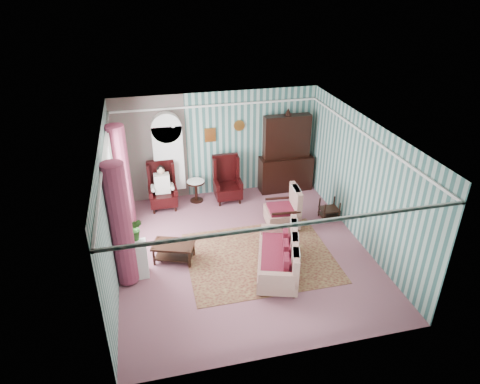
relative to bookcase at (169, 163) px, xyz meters
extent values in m
plane|color=#8B5158|center=(1.35, -2.84, -1.12)|extent=(6.00, 6.00, 0.00)
cube|color=#37645E|center=(1.35, 0.16, 0.33)|extent=(5.50, 0.02, 2.90)
cube|color=#37645E|center=(1.35, -5.84, 0.33)|extent=(5.50, 0.02, 2.90)
cube|color=#37645E|center=(-1.40, -2.84, 0.33)|extent=(0.02, 6.00, 2.90)
cube|color=#37645E|center=(4.10, -2.84, 0.33)|extent=(0.02, 6.00, 2.90)
cube|color=silver|center=(1.35, -2.84, 1.78)|extent=(5.50, 6.00, 0.02)
cube|color=#924A5E|center=(-0.45, 0.15, 0.33)|extent=(1.90, 0.01, 2.90)
cube|color=white|center=(1.35, -2.84, 1.43)|extent=(5.50, 6.00, 0.05)
cube|color=white|center=(-1.37, -2.24, 0.43)|extent=(0.04, 1.50, 1.90)
cylinder|color=brown|center=(-1.20, -3.29, 0.23)|extent=(0.44, 0.44, 2.60)
cylinder|color=brown|center=(-1.20, -1.19, 0.23)|extent=(0.44, 0.44, 2.60)
cube|color=#BF7E32|center=(1.15, 0.13, 0.63)|extent=(0.30, 0.03, 0.38)
cube|color=silver|center=(0.00, 0.00, 0.00)|extent=(0.80, 0.28, 2.24)
cube|color=black|center=(3.25, -0.12, 0.06)|extent=(1.50, 0.56, 2.36)
cube|color=black|center=(-0.25, -0.39, -0.50)|extent=(0.76, 0.80, 1.25)
cube|color=black|center=(1.50, -0.39, -0.50)|extent=(0.76, 0.80, 1.25)
cylinder|color=black|center=(0.65, -0.24, -0.82)|extent=(0.50, 0.50, 0.60)
cube|color=black|center=(3.82, -1.94, -0.85)|extent=(0.45, 0.38, 0.54)
cube|color=white|center=(-1.05, -3.14, -0.72)|extent=(0.55, 0.35, 0.80)
cube|color=#531B24|center=(1.65, -3.14, -1.11)|extent=(3.20, 2.60, 0.01)
cube|color=#C5B698|center=(1.87, -3.69, -0.64)|extent=(1.40, 2.00, 0.96)
cube|color=#B7AD8D|center=(2.53, -2.01, -0.61)|extent=(0.94, 0.93, 1.03)
cube|color=black|center=(-0.21, -2.80, -0.90)|extent=(1.01, 0.80, 0.43)
imported|color=#19511B|center=(-1.15, -3.26, -0.12)|extent=(0.46, 0.43, 0.41)
imported|color=#1E4B17|center=(-0.95, -3.01, -0.07)|extent=(0.34, 0.31, 0.51)
imported|color=#1F4816|center=(-1.09, -3.02, -0.12)|extent=(0.27, 0.27, 0.40)
camera|label=1|loc=(-0.57, -10.57, 4.65)|focal=32.00mm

